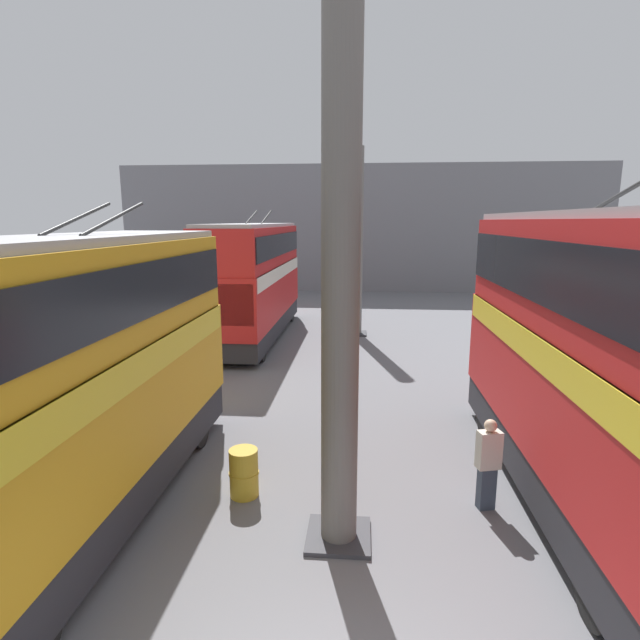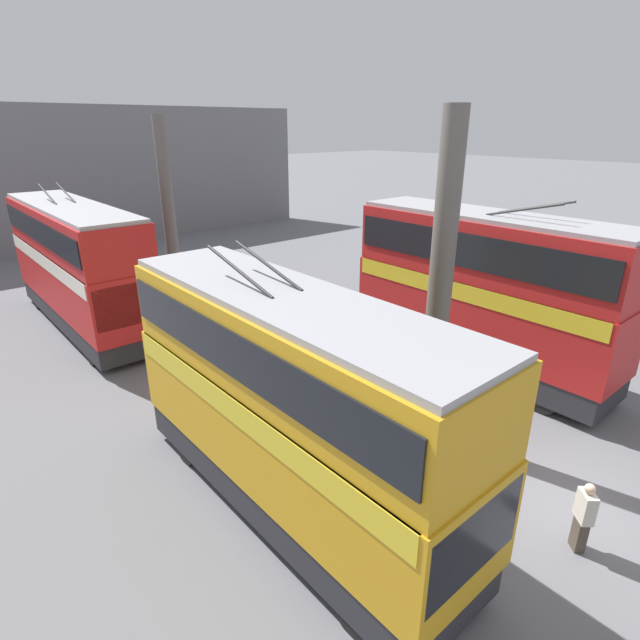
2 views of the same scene
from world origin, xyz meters
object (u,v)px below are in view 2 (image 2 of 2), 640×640
(bus_right_mid, at_px, (78,259))
(person_aisle_foreground, at_px, (584,516))
(person_by_left_row, at_px, (453,362))
(bus_left_far, at_px, (484,284))
(bus_right_near, at_px, (290,393))
(oil_drum, at_px, (349,425))

(bus_right_mid, relative_size, person_aisle_foreground, 6.79)
(bus_right_mid, distance_m, person_by_left_row, 15.25)
(bus_left_far, distance_m, bus_right_mid, 15.82)
(bus_right_near, distance_m, oil_drum, 3.67)
(person_by_left_row, xyz_separation_m, oil_drum, (0.04, 4.55, -0.45))
(bus_right_mid, bearing_deg, bus_right_near, 180.00)
(person_aisle_foreground, bearing_deg, bus_right_mid, -37.27)
(bus_right_mid, xyz_separation_m, oil_drum, (-13.25, -2.65, -2.44))
(bus_left_far, xyz_separation_m, bus_right_mid, (12.96, 9.07, -0.16))
(bus_right_mid, xyz_separation_m, person_by_left_row, (-13.29, -7.20, -1.99))
(bus_right_mid, height_order, oil_drum, bus_right_mid)
(bus_left_far, xyz_separation_m, person_aisle_foreground, (-5.99, 5.49, -2.24))
(person_by_left_row, bearing_deg, bus_left_far, -94.15)
(bus_left_far, relative_size, bus_right_near, 1.01)
(bus_left_far, xyz_separation_m, oil_drum, (-0.30, 6.43, -2.60))
(bus_right_mid, bearing_deg, oil_drum, -168.70)
(bus_right_near, bearing_deg, person_by_left_row, -83.06)
(bus_right_mid, height_order, person_by_left_row, bus_right_mid)
(oil_drum, bearing_deg, person_by_left_row, -90.55)
(person_by_left_row, relative_size, person_aisle_foreground, 1.10)
(person_aisle_foreground, bearing_deg, person_by_left_row, -80.59)
(person_by_left_row, bearing_deg, bus_right_near, 82.52)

